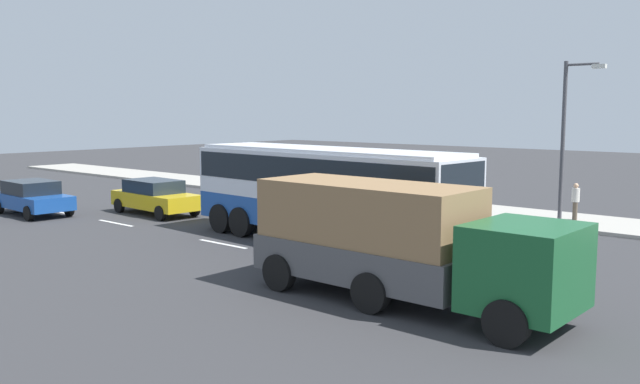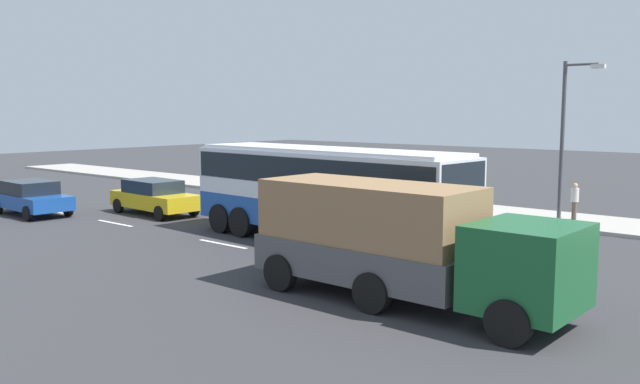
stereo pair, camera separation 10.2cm
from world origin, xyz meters
name	(u,v)px [view 2 (the right image)]	position (x,y,z in m)	size (l,w,h in m)	color
ground_plane	(379,247)	(0.00, 0.00, 0.00)	(120.00, 120.00, 0.00)	#333335
sidewalk_curb	(497,213)	(0.00, 9.08, 0.07)	(80.00, 4.00, 0.15)	#A8A399
lane_centreline	(392,277)	(2.70, -3.17, 0.00)	(38.78, 0.16, 0.01)	white
coach_bus	(325,185)	(-1.76, -0.77, 2.07)	(11.13, 3.25, 3.34)	#1E4C9E
cargo_truck	(400,240)	(4.25, -5.15, 1.54)	(8.09, 2.61, 2.85)	#19592D
car_black_sedan	(272,195)	(-8.13, 3.11, 0.80)	(4.65, 1.86, 1.53)	black
car_yellow_taxi	(154,196)	(-11.85, -0.64, 0.81)	(4.72, 2.14, 1.55)	gold
car_blue_saloon	(31,197)	(-15.87, -4.30, 0.80)	(4.32, 2.11, 1.52)	#194799
pedestrian_near_curb	(575,199)	(3.38, 9.08, 1.02)	(0.32, 0.32, 1.53)	brown
street_lamp	(567,131)	(3.39, 7.81, 3.82)	(1.58, 0.24, 6.38)	#47474C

